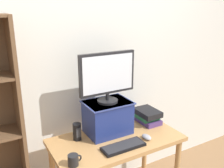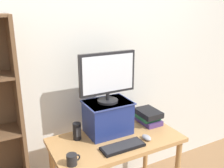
% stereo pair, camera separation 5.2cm
% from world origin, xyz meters
% --- Properties ---
extents(back_wall, '(7.00, 0.08, 2.60)m').
position_xyz_m(back_wall, '(0.00, 0.46, 1.30)').
color(back_wall, silver).
rests_on(back_wall, ground_plane).
extents(desk, '(1.12, 0.59, 0.76)m').
position_xyz_m(desk, '(0.00, 0.00, 0.65)').
color(desk, '#B7844C').
rests_on(desk, ground_plane).
extents(riser_box, '(0.40, 0.30, 0.29)m').
position_xyz_m(riser_box, '(-0.01, 0.13, 0.92)').
color(riser_box, navy).
rests_on(riser_box, desk).
extents(computer_monitor, '(0.51, 0.18, 0.44)m').
position_xyz_m(computer_monitor, '(-0.01, 0.13, 1.29)').
color(computer_monitor, black).
rests_on(computer_monitor, riser_box).
extents(keyboard, '(0.36, 0.14, 0.02)m').
position_xyz_m(keyboard, '(-0.03, -0.16, 0.77)').
color(keyboard, black).
rests_on(keyboard, desk).
extents(computer_mouse, '(0.06, 0.10, 0.04)m').
position_xyz_m(computer_mouse, '(0.22, -0.14, 0.78)').
color(computer_mouse, '#99999E').
rests_on(computer_mouse, desk).
extents(book_stack, '(0.18, 0.25, 0.13)m').
position_xyz_m(book_stack, '(0.42, 0.12, 0.83)').
color(book_stack, '#4C336B').
rests_on(book_stack, desk).
extents(coffee_mug, '(0.10, 0.08, 0.08)m').
position_xyz_m(coffee_mug, '(-0.46, -0.18, 0.80)').
color(coffee_mug, black).
rests_on(coffee_mug, desk).
extents(desk_speaker, '(0.07, 0.07, 0.15)m').
position_xyz_m(desk_speaker, '(-0.30, 0.15, 0.84)').
color(desk_speaker, black).
rests_on(desk_speaker, desk).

